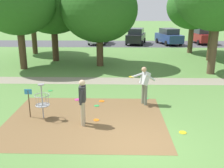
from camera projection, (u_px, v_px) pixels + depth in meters
name	position (u px, v px, depth m)	size (l,w,h in m)	color
ground_plane	(140.00, 145.00, 8.14)	(160.00, 160.00, 0.00)	#5B8942
dirt_tee_pad	(86.00, 120.00, 9.96)	(6.02, 4.90, 0.01)	brown
disc_golf_basket	(41.00, 100.00, 9.90)	(0.98, 0.58, 1.39)	#9E9EA3
player_foreground_watching	(83.00, 100.00, 9.29)	(0.40, 0.47, 1.71)	tan
player_throwing	(144.00, 83.00, 11.30)	(1.17, 0.49, 1.71)	slate
frisbee_near_basket	(50.00, 91.00, 13.42)	(0.23, 0.23, 0.02)	green
frisbee_by_tee	(96.00, 120.00, 9.91)	(0.22, 0.22, 0.02)	orange
frisbee_mid_grass	(102.00, 101.00, 11.92)	(0.25, 0.25, 0.02)	orange
frisbee_far_left	(183.00, 132.00, 8.93)	(0.25, 0.25, 0.02)	gold
frisbee_far_right	(97.00, 106.00, 11.36)	(0.22, 0.22, 0.02)	green
frisbee_scattered_a	(146.00, 98.00, 12.28)	(0.25, 0.25, 0.02)	green
tree_near_left	(99.00, 10.00, 18.14)	(5.39, 5.39, 6.31)	#4C3823
tree_near_right	(18.00, 3.00, 17.07)	(5.01, 5.01, 6.60)	#4C3823
tree_mid_center	(53.00, 3.00, 19.82)	(5.59, 5.59, 6.89)	#422D1E
tree_mid_right	(214.00, 9.00, 20.13)	(3.95, 3.95, 5.73)	#4C3823
tree_far_left	(32.00, 9.00, 23.34)	(4.55, 4.55, 5.94)	#4C3823
tree_far_center	(193.00, 7.00, 23.62)	(4.83, 4.83, 6.30)	brown
parking_lot_strip	(124.00, 44.00, 31.04)	(36.00, 6.00, 0.01)	#4C4C51
parked_car_leftmost	(98.00, 36.00, 30.74)	(2.22, 4.33, 1.84)	silver
parked_car_center_left	(136.00, 36.00, 30.48)	(2.61, 4.48, 1.84)	black
parked_car_center_right	(169.00, 36.00, 30.26)	(2.80, 4.52, 1.84)	#2D4784
parked_car_rightmost	(202.00, 36.00, 30.94)	(2.22, 4.33, 1.84)	maroon
gravel_path	(130.00, 81.00, 15.24)	(40.00, 1.49, 0.00)	gray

